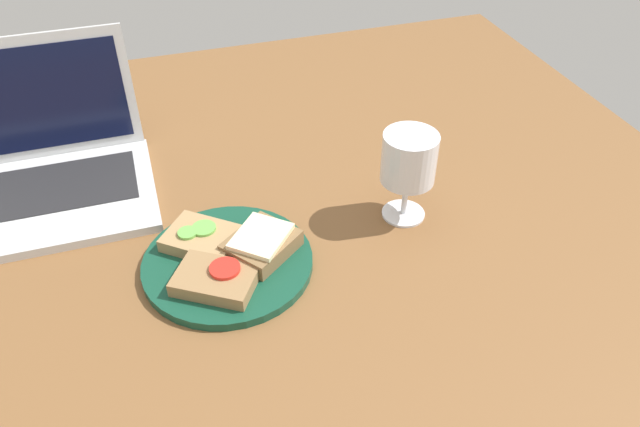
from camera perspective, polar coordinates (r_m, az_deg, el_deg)
wooden_table at (r=95.42cm, az=-2.14°, el=-2.82°), size 140.00×140.00×3.00cm
plate at (r=90.17cm, az=-8.42°, el=-4.47°), size 24.29×24.29×1.34cm
sandwich_with_cucumber at (r=92.10cm, az=-10.70°, el=-2.24°), size 12.98×12.60×2.39cm
sandwich_with_tomato at (r=85.59cm, az=-9.48°, el=-5.92°), size 13.02×12.02×2.53cm
sandwich_with_cheese at (r=89.35cm, az=-5.37°, el=-2.73°), size 12.45×12.16×3.22cm
wine_glass at (r=93.19cm, az=8.15°, el=4.73°), size 8.26×8.26×14.60cm
laptop at (r=110.68cm, az=-23.16°, el=4.17°), size 30.02×28.08×22.33cm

